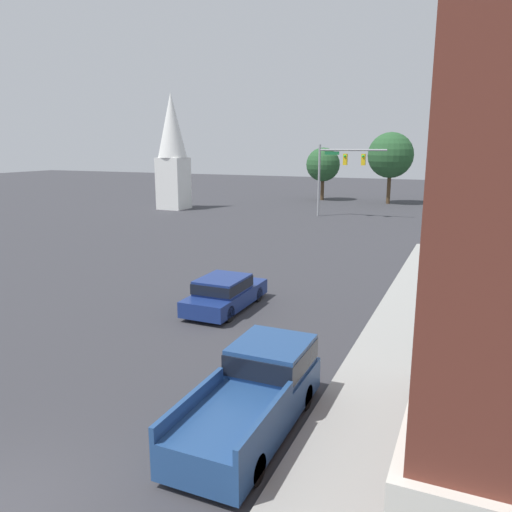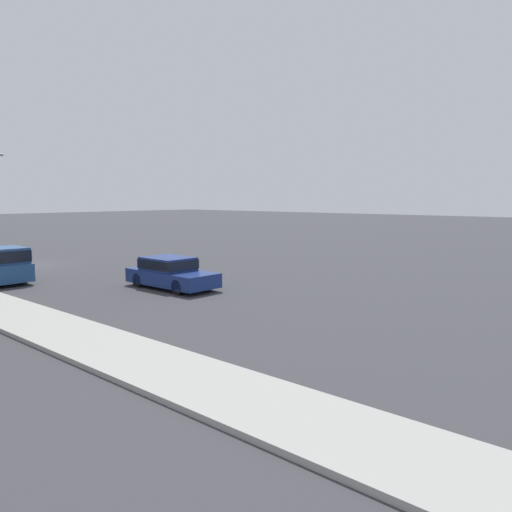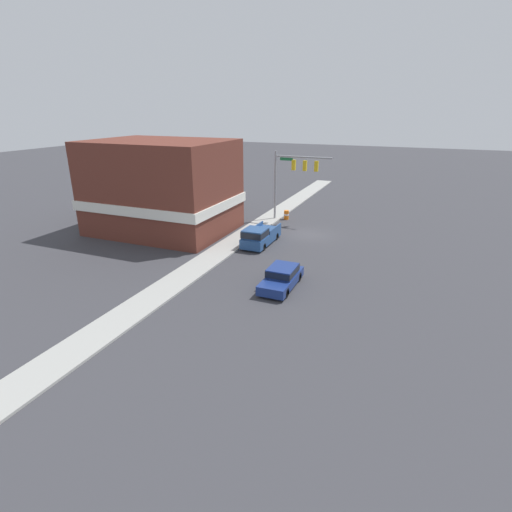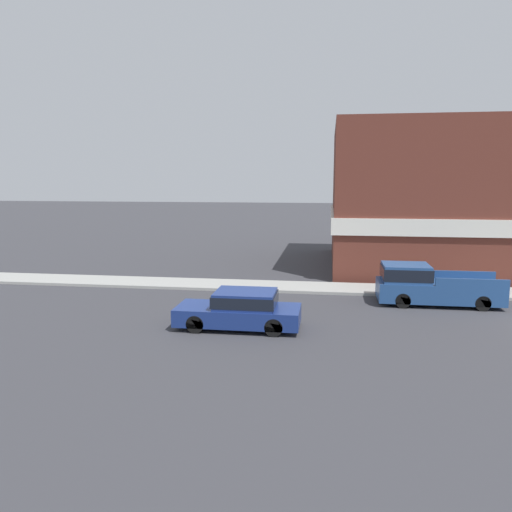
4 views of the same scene
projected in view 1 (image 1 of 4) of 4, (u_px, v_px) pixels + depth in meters
The scene contains 7 objects.
far_signal_assembly at pixel (339, 166), 47.08m from camera, with size 6.42×0.49×6.85m.
car_lead at pixel (225, 292), 21.02m from camera, with size 1.90×4.63×1.42m.
pickup_truck_parked at pixel (257, 390), 12.32m from camera, with size 1.97×5.30×1.79m.
church_steeple at pixel (172, 149), 53.04m from camera, with size 3.09×3.09×12.20m.
backdrop_tree_left_far at pixel (323, 165), 62.08m from camera, with size 4.17×4.17×6.51m.
backdrop_tree_left_mid at pixel (391, 155), 57.97m from camera, with size 5.27×5.27×8.28m.
backdrop_tree_center at pixel (471, 163), 55.81m from camera, with size 4.40×4.40×7.01m.
Camera 1 is at (7.81, -5.44, 6.81)m, focal length 35.00 mm.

